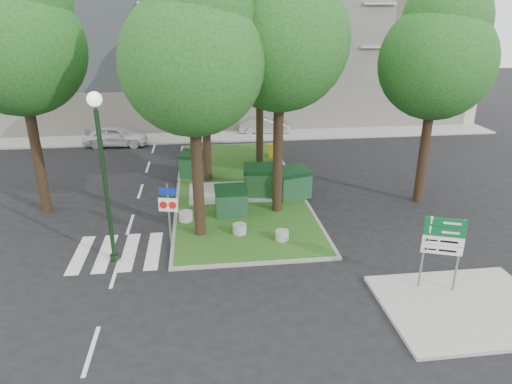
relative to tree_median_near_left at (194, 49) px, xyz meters
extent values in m
plane|color=black|center=(1.41, -2.56, -7.32)|extent=(120.00, 120.00, 0.00)
cube|color=#234413|center=(1.91, 5.44, -7.26)|extent=(6.00, 16.00, 0.12)
cube|color=gray|center=(1.91, 5.44, -7.27)|extent=(6.30, 16.30, 0.10)
cube|color=#999993|center=(7.91, -6.06, -7.26)|extent=(5.00, 4.00, 0.12)
cube|color=#999993|center=(1.41, 15.94, -7.26)|extent=(42.00, 3.00, 0.12)
cube|color=silver|center=(-2.34, -1.06, -7.31)|extent=(5.00, 3.00, 0.01)
cube|color=tan|center=(1.41, 23.44, 0.68)|extent=(41.00, 12.00, 16.00)
cylinder|color=black|center=(-0.09, -0.06, -4.24)|extent=(0.44, 0.44, 6.16)
sphere|color=#134A15|center=(-0.09, -0.06, -0.50)|extent=(5.20, 5.20, 5.20)
sphere|color=#134A15|center=(0.21, 0.14, 1.26)|extent=(3.90, 3.90, 3.90)
cylinder|color=black|center=(3.41, 1.94, -3.96)|extent=(0.44, 0.44, 6.72)
sphere|color=#134A15|center=(3.41, 1.94, 0.12)|extent=(5.60, 5.60, 5.60)
cylinder|color=black|center=(0.41, 6.44, -4.38)|extent=(0.44, 0.44, 5.88)
sphere|color=#134A15|center=(0.41, 6.44, -0.81)|extent=(4.80, 4.80, 4.80)
sphere|color=#134A15|center=(0.71, 6.64, 0.87)|extent=(3.60, 3.60, 3.60)
cylinder|color=black|center=(3.61, 9.44, -3.82)|extent=(0.44, 0.44, 7.00)
sphere|color=#134A15|center=(3.61, 9.44, 0.43)|extent=(5.80, 5.80, 5.80)
cylinder|color=black|center=(-7.09, 3.44, -4.10)|extent=(0.44, 0.44, 6.44)
sphere|color=#134A15|center=(-7.09, 3.44, -0.19)|extent=(5.40, 5.40, 5.40)
sphere|color=#134A15|center=(-6.79, 3.64, 1.65)|extent=(4.05, 4.05, 4.05)
cylinder|color=black|center=(10.41, 2.44, -4.38)|extent=(0.44, 0.44, 5.88)
sphere|color=#134A15|center=(10.41, 2.44, -0.81)|extent=(5.00, 5.00, 5.00)
sphere|color=#134A15|center=(10.71, 2.64, 0.87)|extent=(3.75, 3.75, 3.75)
cube|color=#0F3919|center=(-0.29, 7.07, -6.62)|extent=(1.72, 1.41, 1.16)
cube|color=black|center=(-0.29, 7.07, -5.94)|extent=(1.79, 1.49, 0.34)
cube|color=#10391D|center=(1.31, 1.71, -6.66)|extent=(1.39, 0.96, 1.08)
cube|color=black|center=(1.31, 1.71, -6.03)|extent=(1.44, 1.03, 0.31)
cube|color=#103713|center=(2.91, 3.93, -6.58)|extent=(1.67, 1.22, 1.24)
cube|color=black|center=(2.91, 3.93, -5.86)|extent=(1.74, 1.30, 0.36)
cube|color=#123B1E|center=(4.41, 3.38, -6.58)|extent=(1.82, 1.49, 1.23)
cube|color=black|center=(4.41, 3.38, -5.86)|extent=(1.89, 1.58, 0.36)
cylinder|color=#9D9E99|center=(-0.69, 1.27, -6.99)|extent=(0.58, 0.58, 0.41)
cylinder|color=#999A95|center=(3.12, -1.01, -7.01)|extent=(0.53, 0.53, 0.38)
cylinder|color=gray|center=(1.50, -0.24, -7.00)|extent=(0.55, 0.55, 0.40)
cylinder|color=yellow|center=(4.48, 10.33, -6.80)|extent=(0.46, 0.46, 0.80)
cylinder|color=black|center=(-3.25, -1.62, -4.53)|extent=(0.16, 0.16, 5.57)
cylinder|color=black|center=(-3.25, -1.62, -7.21)|extent=(0.33, 0.33, 0.22)
sphere|color=white|center=(-3.25, -1.62, -1.42)|extent=(0.49, 0.49, 0.49)
cylinder|color=slate|center=(-1.25, -0.50, -6.07)|extent=(0.10, 0.10, 2.49)
cube|color=navy|center=(-1.25, -0.50, -5.13)|extent=(0.64, 0.18, 0.30)
cube|color=white|center=(-1.25, -0.50, -5.68)|extent=(0.74, 0.20, 0.55)
cylinder|color=red|center=(-1.43, -0.50, -5.68)|extent=(0.30, 0.09, 0.30)
cylinder|color=red|center=(-1.07, -0.50, -5.68)|extent=(0.30, 0.09, 0.30)
cylinder|color=slate|center=(6.99, -4.82, -5.95)|extent=(0.10, 0.10, 2.50)
cylinder|color=slate|center=(7.98, -5.19, -5.95)|extent=(0.10, 0.10, 2.50)
cube|color=#0A5425|center=(7.48, -5.00, -4.84)|extent=(1.18, 0.48, 0.29)
cube|color=#0A5425|center=(7.48, -5.00, -5.16)|extent=(1.18, 0.48, 0.29)
cube|color=white|center=(7.48, -5.00, -5.48)|extent=(1.18, 0.48, 0.29)
cube|color=white|center=(7.48, -5.00, -5.80)|extent=(1.18, 0.48, 0.29)
imported|color=silver|center=(-5.69, 14.49, -6.59)|extent=(4.41, 2.09, 1.46)
imported|color=#93959A|center=(4.92, 16.72, -6.69)|extent=(3.88, 1.64, 1.25)
camera|label=1|loc=(0.08, -16.91, 1.11)|focal=32.00mm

